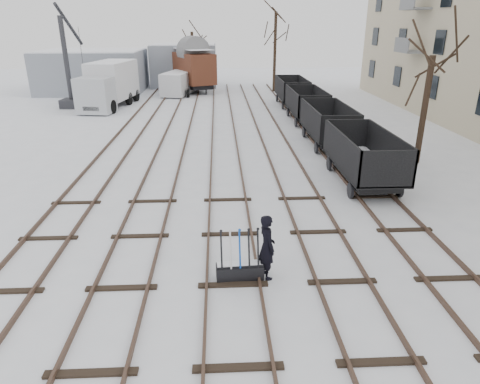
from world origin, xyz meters
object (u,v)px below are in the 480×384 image
at_px(box_van_wagon, 194,67).
at_px(crane, 70,81).
at_px(lorry, 109,84).
at_px(ground_frame, 240,270).
at_px(freight_wagon_a, 363,164).
at_px(panel_van, 178,83).
at_px(worker, 267,247).

bearing_deg(box_van_wagon, crane, -164.73).
xyz_separation_m(box_van_wagon, lorry, (-6.64, -8.15, -0.58)).
bearing_deg(ground_frame, freight_wagon_a, 48.10).
bearing_deg(panel_van, freight_wagon_a, -54.99).
height_order(ground_frame, crane, crane).
xyz_separation_m(ground_frame, crane, (-12.72, 26.68, 1.85)).
bearing_deg(panel_van, box_van_wagon, 65.55).
bearing_deg(ground_frame, lorry, 105.64).
xyz_separation_m(worker, freight_wagon_a, (5.05, 7.37, -0.08)).
height_order(ground_frame, worker, worker).
relative_size(worker, box_van_wagon, 0.30).
bearing_deg(box_van_wagon, freight_wagon_a, -96.41).
xyz_separation_m(worker, panel_van, (-5.12, 32.72, 0.20)).
distance_m(worker, crane, 29.82).
bearing_deg(freight_wagon_a, panel_van, 111.88).
height_order(panel_van, crane, crane).
distance_m(freight_wagon_a, panel_van, 27.31).
relative_size(box_van_wagon, lorry, 0.75).
relative_size(freight_wagon_a, lorry, 0.67).
relative_size(worker, panel_van, 0.35).
relative_size(ground_frame, lorry, 0.18).
height_order(worker, lorry, lorry).
bearing_deg(worker, crane, 10.61).
distance_m(box_van_wagon, lorry, 10.53).
relative_size(panel_van, crane, 0.66).
height_order(box_van_wagon, panel_van, box_van_wagon).
relative_size(box_van_wagon, crane, 0.77).
bearing_deg(box_van_wagon, worker, -108.09).
distance_m(ground_frame, box_van_wagon, 34.93).
distance_m(ground_frame, crane, 29.62).
bearing_deg(panel_van, ground_frame, -69.28).
xyz_separation_m(box_van_wagon, panel_van, (-1.49, -1.93, -1.32)).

